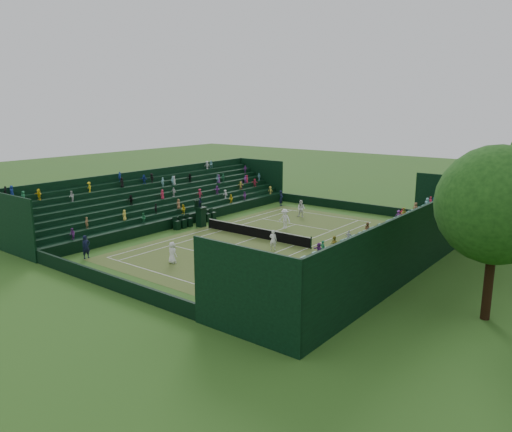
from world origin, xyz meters
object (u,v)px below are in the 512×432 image
at_px(umpire_chair, 201,214).
at_px(player_far_east, 285,219).
at_px(player_near_west, 172,253).
at_px(player_near_east, 273,240).
at_px(tennis_net, 256,232).
at_px(player_far_west, 301,209).

relative_size(umpire_chair, player_far_east, 1.53).
bearing_deg(player_near_west, umpire_chair, -53.27).
height_order(player_near_east, player_far_east, player_far_east).
bearing_deg(umpire_chair, player_near_east, -11.77).
bearing_deg(player_far_east, player_near_west, -94.51).
bearing_deg(tennis_net, player_far_east, 89.66).
relative_size(tennis_net, player_far_east, 6.14).
bearing_deg(player_near_east, player_far_west, -85.19).
height_order(player_far_west, player_far_east, player_far_east).
distance_m(player_near_west, player_far_west, 19.29).
bearing_deg(umpire_chair, player_near_west, -56.31).
xyz_separation_m(tennis_net, player_near_west, (-0.41, -9.67, 0.30)).
height_order(tennis_net, player_far_east, player_far_east).
bearing_deg(player_far_east, player_near_east, -65.24).
xyz_separation_m(tennis_net, player_near_east, (3.47, -2.15, 0.32)).
relative_size(umpire_chair, player_near_west, 1.76).
relative_size(umpire_chair, player_near_east, 1.71).
relative_size(player_near_west, player_far_east, 0.87).
bearing_deg(player_far_west, tennis_net, -95.45).
bearing_deg(player_far_east, umpire_chair, -149.82).
relative_size(umpire_chair, player_far_west, 1.59).
xyz_separation_m(player_near_west, player_far_west, (-1.02, 19.26, 0.09)).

